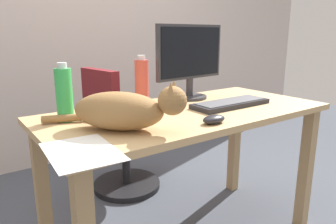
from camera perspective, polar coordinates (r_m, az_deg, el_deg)
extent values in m
cube|color=beige|center=(2.88, -16.76, 17.30)|extent=(6.00, 0.04, 2.60)
cube|color=tan|center=(1.57, 3.53, -0.17)|extent=(1.43, 0.67, 0.03)
cube|color=tan|center=(2.00, 23.50, -9.34)|extent=(0.06, 0.06, 0.71)
cube|color=tan|center=(1.67, -21.53, -13.92)|extent=(0.06, 0.06, 0.71)
cube|color=tan|center=(2.30, 11.83, -5.41)|extent=(0.06, 0.06, 0.71)
cylinder|color=black|center=(2.42, -7.38, -12.77)|extent=(0.48, 0.48, 0.04)
cylinder|color=black|center=(2.34, -7.53, -8.58)|extent=(0.06, 0.06, 0.42)
cylinder|color=maroon|center=(2.26, -7.72, -2.92)|extent=(0.44, 0.44, 0.06)
cube|color=maroon|center=(2.10, -12.01, 2.07)|extent=(0.11, 0.36, 0.40)
cylinder|color=#333338|center=(1.85, 3.86, 2.74)|extent=(0.20, 0.20, 0.01)
cylinder|color=#333338|center=(1.84, 3.89, 4.49)|extent=(0.04, 0.04, 0.10)
cube|color=#333338|center=(1.82, 4.00, 10.71)|extent=(0.48, 0.07, 0.30)
cube|color=black|center=(1.81, 4.33, 10.69)|extent=(0.45, 0.05, 0.27)
cube|color=#232328|center=(1.68, 11.18, 1.48)|extent=(0.44, 0.15, 0.02)
cube|color=#515156|center=(1.68, 11.20, 1.94)|extent=(0.40, 0.12, 0.00)
ellipsoid|color=olive|center=(1.25, -8.86, 0.20)|extent=(0.38, 0.39, 0.15)
sphere|color=olive|center=(1.18, 0.79, 2.04)|extent=(0.11, 0.11, 0.11)
cone|color=olive|center=(1.20, 1.09, 4.65)|extent=(0.04, 0.04, 0.04)
cone|color=olive|center=(1.14, 0.50, 4.17)|extent=(0.04, 0.04, 0.04)
cylinder|color=olive|center=(1.41, -18.14, -1.07)|extent=(0.18, 0.09, 0.03)
ellipsoid|color=#232328|center=(1.34, 8.23, -1.30)|extent=(0.11, 0.06, 0.04)
cube|color=white|center=(1.06, -15.25, -6.84)|extent=(0.23, 0.31, 0.00)
cylinder|color=#D84C3D|center=(1.68, -4.73, 5.35)|extent=(0.07, 0.07, 0.23)
cylinder|color=silver|center=(1.67, -4.82, 9.72)|extent=(0.04, 0.04, 0.02)
cylinder|color=green|center=(1.42, -18.12, 2.92)|extent=(0.07, 0.07, 0.23)
cylinder|color=silver|center=(1.40, -18.50, 7.93)|extent=(0.04, 0.04, 0.02)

